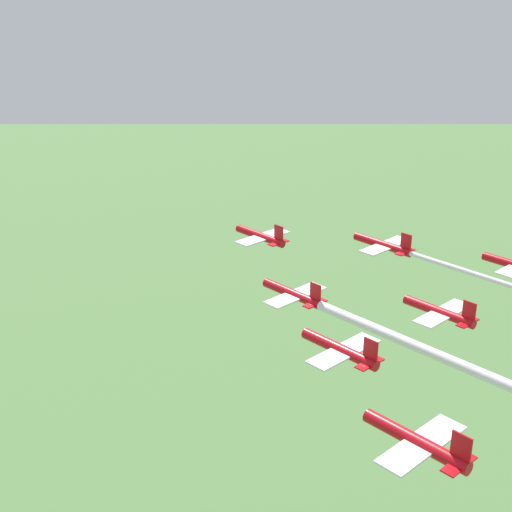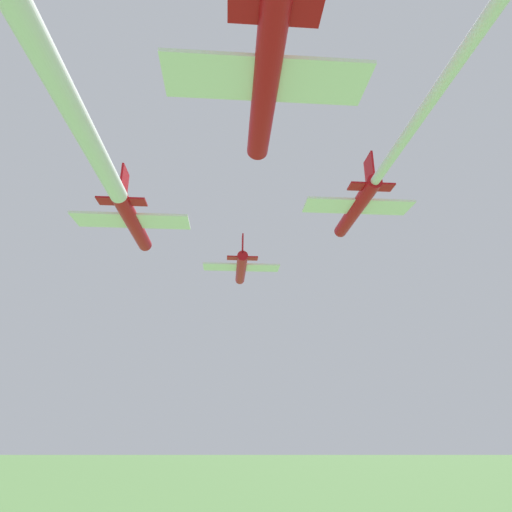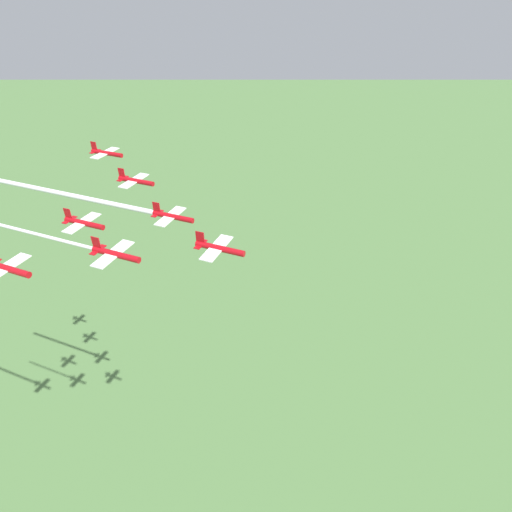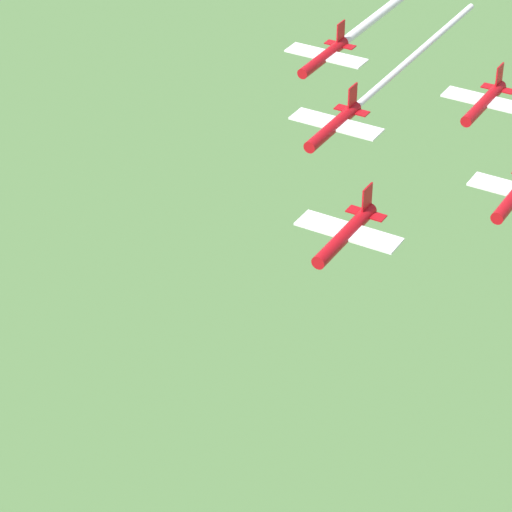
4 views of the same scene
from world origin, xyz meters
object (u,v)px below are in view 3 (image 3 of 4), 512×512
at_px(jet_3, 135,181).
at_px(jet_6, 106,153).
at_px(jet_2, 114,254).
at_px(jet_5, 6,268).
at_px(jet_1, 172,216).
at_px(jet_4, 83,223).
at_px(jet_0, 218,248).

height_order(jet_3, jet_6, jet_6).
bearing_deg(jet_2, jet_3, -150.46).
height_order(jet_5, jet_6, jet_6).
bearing_deg(jet_3, jet_1, 59.53).
bearing_deg(jet_6, jet_3, 59.53).
height_order(jet_2, jet_3, jet_2).
height_order(jet_4, jet_6, jet_6).
xyz_separation_m(jet_2, jet_6, (36.11, 41.66, 1.84)).
bearing_deg(jet_4, jet_5, 0.00).
bearing_deg(jet_2, jet_1, 180.00).
xyz_separation_m(jet_0, jet_4, (-5.41, 35.30, -1.55)).
bearing_deg(jet_6, jet_1, 59.53).
distance_m(jet_1, jet_6, 41.62).
bearing_deg(jet_6, jet_0, 59.53).
xyz_separation_m(jet_2, jet_3, (28.44, 22.42, -0.05)).
relative_size(jet_2, jet_3, 1.00).
relative_size(jet_2, jet_5, 1.00).
relative_size(jet_0, jet_6, 1.00).
bearing_deg(jet_3, jet_5, 0.00).
xyz_separation_m(jet_0, jet_3, (15.35, 38.48, 0.61)).
relative_size(jet_1, jet_4, 1.00).
relative_size(jet_1, jet_2, 1.00).
height_order(jet_0, jet_6, jet_6).
xyz_separation_m(jet_1, jet_5, (-33.85, 12.87, 0.92)).
height_order(jet_2, jet_6, jet_6).
bearing_deg(jet_6, jet_2, 40.36).
xyz_separation_m(jet_2, jet_4, (7.68, 19.24, -2.20)).
distance_m(jet_5, jet_6, 55.55).
xyz_separation_m(jet_0, jet_6, (23.03, 57.72, 2.50)).
bearing_deg(jet_1, jet_4, -59.53).
distance_m(jet_1, jet_4, 20.71).
bearing_deg(jet_2, jet_6, -139.64).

